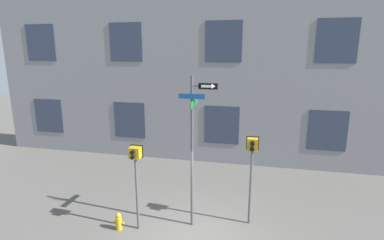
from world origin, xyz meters
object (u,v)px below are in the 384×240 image
Objects in this scene: pedestrian_signal_right at (252,157)px; fire_hydrant at (119,221)px; pedestrian_signal_left at (136,165)px; street_sign_pole at (194,141)px.

pedestrian_signal_right is 4.63m from fire_hydrant.
pedestrian_signal_right is at bearing 17.49° from pedestrian_signal_left.
fire_hydrant is (-2.24, -0.76, -2.55)m from street_sign_pole.
street_sign_pole is at bearing -164.33° from pedestrian_signal_right.
street_sign_pole is 1.89m from pedestrian_signal_left.
fire_hydrant is at bearing -162.61° from pedestrian_signal_right.
pedestrian_signal_right is 5.16× the size of fire_hydrant.
pedestrian_signal_right reaches higher than pedestrian_signal_left.
street_sign_pole is 3.48m from fire_hydrant.
pedestrian_signal_left is (-1.66, -0.58, -0.70)m from street_sign_pole.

